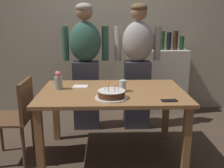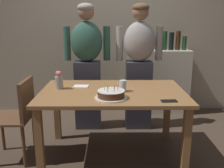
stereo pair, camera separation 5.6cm
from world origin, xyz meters
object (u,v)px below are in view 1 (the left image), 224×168
(napkin_stack, at_px, (81,86))
(cell_phone, at_px, (169,101))
(birthday_cake, at_px, (111,94))
(flower_vase, at_px, (58,81))
(dining_chair, at_px, (18,114))
(water_glass_near, at_px, (123,86))
(person_man_bearded, at_px, (86,65))
(person_woman_cardigan, at_px, (137,65))

(napkin_stack, bearing_deg, cell_phone, -31.46)
(birthday_cake, bearing_deg, flower_vase, 149.02)
(birthday_cake, relative_size, dining_chair, 0.36)
(water_glass_near, xyz_separation_m, person_man_bearded, (-0.43, 0.80, 0.07))
(cell_phone, bearing_deg, person_woman_cardigan, 93.48)
(cell_phone, bearing_deg, napkin_stack, 144.37)
(water_glass_near, xyz_separation_m, person_woman_cardigan, (0.25, 0.80, 0.07))
(flower_vase, bearing_deg, cell_phone, -21.89)
(flower_vase, xyz_separation_m, dining_chair, (-0.41, -0.14, -0.32))
(flower_vase, distance_m, person_woman_cardigan, 1.16)
(water_glass_near, bearing_deg, dining_chair, -178.51)
(birthday_cake, height_order, person_woman_cardigan, person_woman_cardigan)
(water_glass_near, bearing_deg, person_woman_cardigan, 72.47)
(flower_vase, bearing_deg, napkin_stack, 21.92)
(cell_phone, height_order, person_man_bearded, person_man_bearded)
(person_man_bearded, bearing_deg, person_woman_cardigan, -180.00)
(birthday_cake, bearing_deg, dining_chair, 168.47)
(water_glass_near, height_order, person_woman_cardigan, person_woman_cardigan)
(water_glass_near, height_order, person_man_bearded, person_man_bearded)
(napkin_stack, height_order, person_woman_cardigan, person_woman_cardigan)
(flower_vase, bearing_deg, dining_chair, -161.77)
(flower_vase, distance_m, dining_chair, 0.54)
(cell_phone, height_order, person_woman_cardigan, person_woman_cardigan)
(cell_phone, distance_m, dining_chair, 1.54)
(birthday_cake, distance_m, napkin_stack, 0.54)
(birthday_cake, distance_m, cell_phone, 0.54)
(birthday_cake, relative_size, person_man_bearded, 0.19)
(cell_phone, height_order, dining_chair, dining_chair)
(person_woman_cardigan, bearing_deg, cell_phone, 97.66)
(person_man_bearded, height_order, person_woman_cardigan, same)
(person_man_bearded, bearing_deg, water_glass_near, 118.40)
(birthday_cake, bearing_deg, napkin_stack, 128.01)
(water_glass_near, distance_m, cell_phone, 0.52)
(water_glass_near, xyz_separation_m, flower_vase, (-0.68, 0.11, 0.03))
(person_man_bearded, xyz_separation_m, dining_chair, (-0.65, -0.83, -0.36))
(dining_chair, bearing_deg, person_woman_cardigan, 121.78)
(birthday_cake, relative_size, water_glass_near, 2.61)
(water_glass_near, distance_m, dining_chair, 1.12)
(water_glass_near, relative_size, dining_chair, 0.14)
(dining_chair, bearing_deg, napkin_stack, 109.55)
(napkin_stack, height_order, flower_vase, flower_vase)
(water_glass_near, distance_m, person_woman_cardigan, 0.84)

